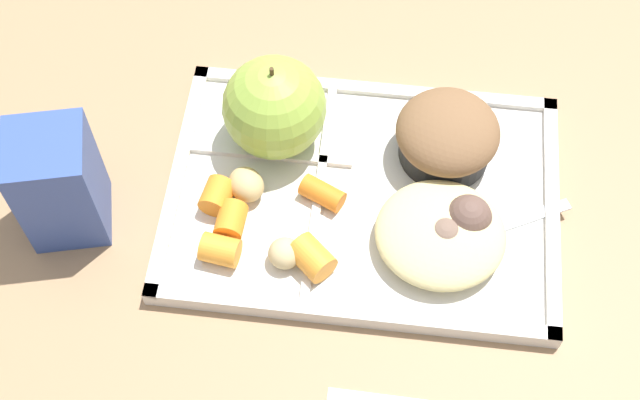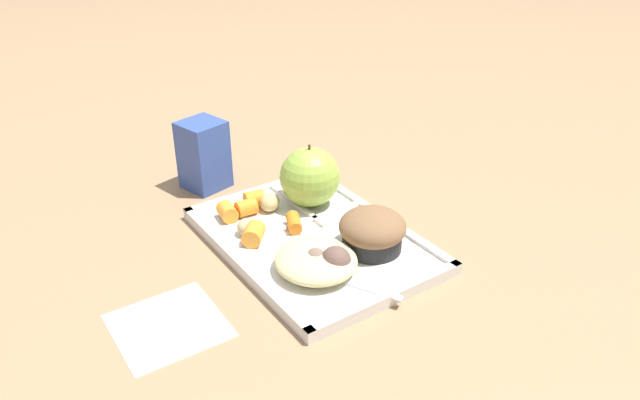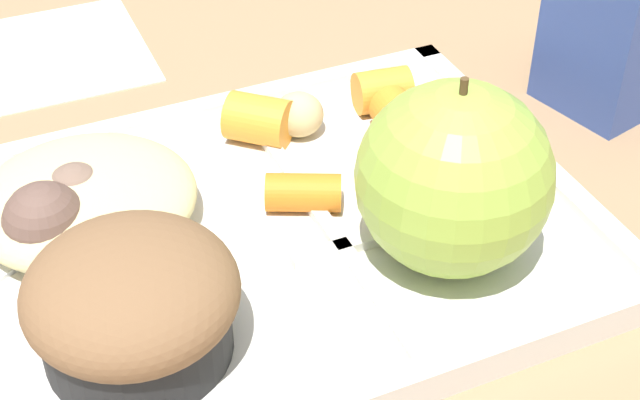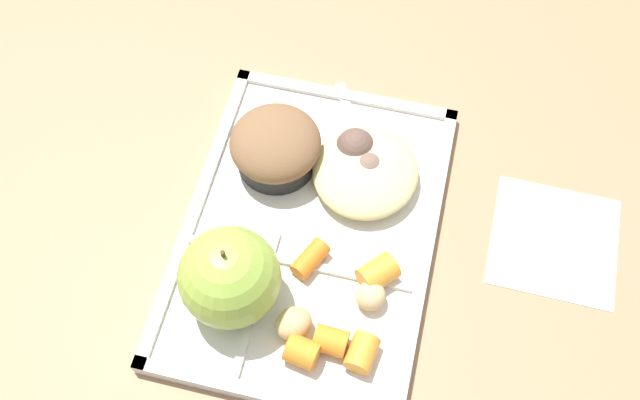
# 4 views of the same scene
# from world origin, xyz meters

# --- Properties ---
(ground) EXTENTS (6.00, 6.00, 0.00)m
(ground) POSITION_xyz_m (0.00, 0.00, 0.00)
(ground) COLOR #997551
(lunch_tray) EXTENTS (0.33, 0.23, 0.02)m
(lunch_tray) POSITION_xyz_m (-0.00, 0.00, 0.01)
(lunch_tray) COLOR silver
(lunch_tray) RESTS_ON ground
(green_apple) EXTENTS (0.09, 0.09, 0.10)m
(green_apple) POSITION_xyz_m (-0.08, 0.05, 0.06)
(green_apple) COLOR #93B742
(green_apple) RESTS_ON lunch_tray
(bran_muffin) EXTENTS (0.09, 0.09, 0.06)m
(bran_muffin) POSITION_xyz_m (0.07, 0.05, 0.04)
(bran_muffin) COLOR black
(bran_muffin) RESTS_ON lunch_tray
(carrot_slice_large) EXTENTS (0.03, 0.03, 0.02)m
(carrot_slice_large) POSITION_xyz_m (-0.11, -0.07, 0.02)
(carrot_slice_large) COLOR orange
(carrot_slice_large) RESTS_ON lunch_tray
(carrot_slice_diagonal) EXTENTS (0.04, 0.04, 0.03)m
(carrot_slice_diagonal) POSITION_xyz_m (-0.03, -0.07, 0.03)
(carrot_slice_diagonal) COLOR orange
(carrot_slice_diagonal) RESTS_ON lunch_tray
(carrot_slice_tilted) EXTENTS (0.04, 0.03, 0.02)m
(carrot_slice_tilted) POSITION_xyz_m (-0.03, -0.01, 0.02)
(carrot_slice_tilted) COLOR orange
(carrot_slice_tilted) RESTS_ON lunch_tray
(carrot_slice_back) EXTENTS (0.03, 0.03, 0.02)m
(carrot_slice_back) POSITION_xyz_m (-0.11, -0.04, 0.02)
(carrot_slice_back) COLOR orange
(carrot_slice_back) RESTS_ON lunch_tray
(carrot_slice_small) EXTENTS (0.03, 0.03, 0.02)m
(carrot_slice_small) POSITION_xyz_m (-0.12, -0.02, 0.02)
(carrot_slice_small) COLOR orange
(carrot_slice_small) RESTS_ON lunch_tray
(potato_chunk_wedge) EXTENTS (0.04, 0.04, 0.03)m
(potato_chunk_wedge) POSITION_xyz_m (-0.10, -0.01, 0.02)
(potato_chunk_wedge) COLOR tan
(potato_chunk_wedge) RESTS_ON lunch_tray
(potato_chunk_corner) EXTENTS (0.03, 0.03, 0.02)m
(potato_chunk_corner) POSITION_xyz_m (-0.06, -0.07, 0.02)
(potato_chunk_corner) COLOR tan
(potato_chunk_corner) RESTS_ON lunch_tray
(egg_noodle_pile) EXTENTS (0.11, 0.10, 0.03)m
(egg_noodle_pile) POSITION_xyz_m (0.07, -0.04, 0.03)
(egg_noodle_pile) COLOR #D6C684
(egg_noodle_pile) RESTS_ON lunch_tray
(meatball_back) EXTENTS (0.04, 0.04, 0.04)m
(meatball_back) POSITION_xyz_m (0.09, -0.02, 0.03)
(meatball_back) COLOR brown
(meatball_back) RESTS_ON lunch_tray
(meatball_front) EXTENTS (0.03, 0.03, 0.03)m
(meatball_front) POSITION_xyz_m (0.07, -0.04, 0.03)
(meatball_front) COLOR #755B4C
(meatball_front) RESTS_ON lunch_tray
(meatball_center) EXTENTS (0.03, 0.03, 0.03)m
(meatball_center) POSITION_xyz_m (0.05, -0.03, 0.03)
(meatball_center) COLOR #755B4C
(meatball_center) RESTS_ON lunch_tray
(meatball_side) EXTENTS (0.03, 0.03, 0.03)m
(meatball_side) POSITION_xyz_m (0.08, -0.04, 0.03)
(meatball_side) COLOR #755B4C
(meatball_side) RESTS_ON lunch_tray
(plastic_fork) EXTENTS (0.13, 0.08, 0.00)m
(plastic_fork) POSITION_xyz_m (0.10, -0.03, 0.01)
(plastic_fork) COLOR white
(plastic_fork) RESTS_ON lunch_tray
(paper_napkin) EXTENTS (0.12, 0.12, 0.00)m
(paper_napkin) POSITION_xyz_m (0.05, -0.23, 0.00)
(paper_napkin) COLOR white
(paper_napkin) RESTS_ON ground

